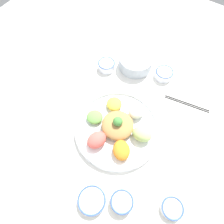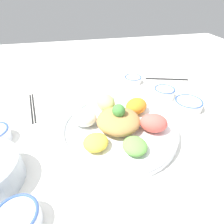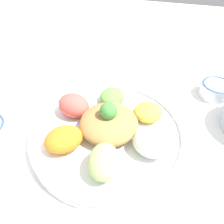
% 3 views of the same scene
% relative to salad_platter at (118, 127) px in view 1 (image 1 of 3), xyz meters
% --- Properties ---
extents(ground_plane, '(2.40, 2.40, 0.00)m').
position_rel_salad_platter_xyz_m(ground_plane, '(-0.03, 0.01, -0.03)').
color(ground_plane, white).
extents(salad_platter, '(0.40, 0.40, 0.11)m').
position_rel_salad_platter_xyz_m(salad_platter, '(0.00, 0.00, 0.00)').
color(salad_platter, white).
rests_on(salad_platter, ground_plane).
extents(sauce_bowl_red, '(0.09, 0.09, 0.05)m').
position_rel_salad_platter_xyz_m(sauce_bowl_red, '(0.25, -0.28, -0.00)').
color(sauce_bowl_red, white).
rests_on(sauce_bowl_red, ground_plane).
extents(rice_bowl_blue, '(0.09, 0.09, 0.04)m').
position_rel_salad_platter_xyz_m(rice_bowl_blue, '(-0.18, 0.25, -0.00)').
color(rice_bowl_blue, white).
rests_on(rice_bowl_blue, ground_plane).
extents(sauce_bowl_dark, '(0.10, 0.10, 0.04)m').
position_rel_salad_platter_xyz_m(sauce_bowl_dark, '(-0.04, -0.40, -0.00)').
color(sauce_bowl_dark, white).
rests_on(sauce_bowl_dark, ground_plane).
extents(rice_bowl_plain, '(0.11, 0.11, 0.04)m').
position_rel_salad_platter_xyz_m(rice_bowl_plain, '(-0.08, 0.31, -0.01)').
color(rice_bowl_plain, white).
rests_on(rice_bowl_plain, ground_plane).
extents(sauce_bowl_far, '(0.09, 0.09, 0.03)m').
position_rel_salad_platter_xyz_m(sauce_bowl_far, '(-0.35, 0.16, -0.01)').
color(sauce_bowl_far, white).
rests_on(sauce_bowl_far, ground_plane).
extents(side_serving_bowl, '(0.18, 0.18, 0.07)m').
position_rel_salad_platter_xyz_m(side_serving_bowl, '(0.13, -0.38, 0.01)').
color(side_serving_bowl, '#A8B2BC').
rests_on(side_serving_bowl, ground_plane).
extents(chopsticks_pair_near, '(0.23, 0.06, 0.01)m').
position_rel_salad_platter_xyz_m(chopsticks_pair_near, '(-0.22, -0.31, -0.02)').
color(chopsticks_pair_near, black).
rests_on(chopsticks_pair_near, ground_plane).
extents(serving_spoon_main, '(0.07, 0.14, 0.01)m').
position_rel_salad_platter_xyz_m(serving_spoon_main, '(0.40, 0.14, -0.02)').
color(serving_spoon_main, silver).
rests_on(serving_spoon_main, ground_plane).
extents(serving_spoon_extra, '(0.10, 0.12, 0.01)m').
position_rel_salad_platter_xyz_m(serving_spoon_extra, '(0.41, -0.24, -0.02)').
color(serving_spoon_extra, silver).
rests_on(serving_spoon_extra, ground_plane).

